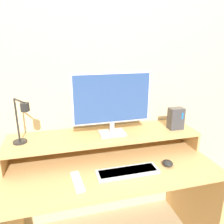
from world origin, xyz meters
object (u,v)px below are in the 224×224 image
desk_lamp (22,121)px  keyboard (128,172)px  mouse (168,163)px  monitor (112,101)px  router_dock (176,118)px  remote_control (77,181)px

desk_lamp → keyboard: 0.73m
mouse → desk_lamp: bearing=164.9°
monitor → mouse: (0.30, -0.28, -0.37)m
keyboard → router_dock: bearing=29.9°
desk_lamp → mouse: bearing=-15.1°
router_dock → keyboard: 0.59m
router_dock → remote_control: bearing=-159.7°
monitor → desk_lamp: bearing=-176.1°
router_dock → remote_control: router_dock is taller
desk_lamp → keyboard: desk_lamp is taller
monitor → router_dock: bearing=-2.5°
remote_control → keyboard: bearing=3.4°
monitor → desk_lamp: monitor is taller
monitor → router_dock: size_ratio=3.34×
mouse → remote_control: size_ratio=0.39×
remote_control → mouse: bearing=3.1°
router_dock → remote_control: (-0.79, -0.29, -0.22)m
router_dock → desk_lamp: bearing=-179.0°
mouse → monitor: bearing=137.3°
desk_lamp → monitor: bearing=3.9°
monitor → remote_control: (-0.29, -0.31, -0.38)m
keyboard → monitor: bearing=94.2°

